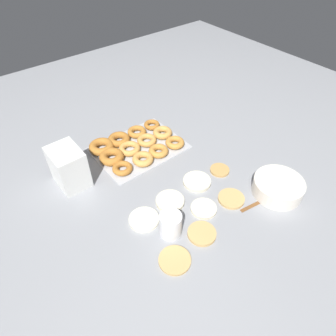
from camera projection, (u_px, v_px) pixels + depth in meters
name	position (u px, v px, depth m)	size (l,w,h in m)	color
ground_plane	(182.00, 189.00, 1.24)	(3.00, 3.00, 0.00)	gray
pancake_0	(202.00, 233.00, 1.07)	(0.10, 0.10, 0.01)	tan
pancake_1	(204.00, 209.00, 1.15)	(0.10, 0.10, 0.01)	beige
pancake_2	(144.00, 219.00, 1.11)	(0.11, 0.11, 0.01)	silver
pancake_3	(220.00, 170.00, 1.31)	(0.08, 0.08, 0.01)	tan
pancake_4	(231.00, 199.00, 1.19)	(0.11, 0.11, 0.01)	tan
pancake_5	(175.00, 260.00, 0.99)	(0.11, 0.11, 0.01)	tan
pancake_6	(170.00, 201.00, 1.18)	(0.11, 0.11, 0.02)	beige
pancake_7	(197.00, 182.00, 1.25)	(0.12, 0.12, 0.02)	beige
donut_tray	(134.00, 146.00, 1.41)	(0.41, 0.31, 0.04)	#ADAFB5
batter_bowl	(278.00, 187.00, 1.20)	(0.20, 0.20, 0.06)	silver
container_stack	(69.00, 167.00, 1.21)	(0.11, 0.15, 0.17)	white
paper_cup	(171.00, 225.00, 1.05)	(0.08, 0.08, 0.10)	white
spatula	(273.00, 196.00, 1.20)	(0.25, 0.08, 0.01)	brown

